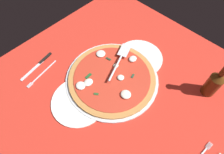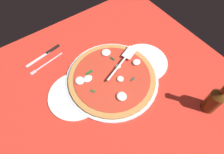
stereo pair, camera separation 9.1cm
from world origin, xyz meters
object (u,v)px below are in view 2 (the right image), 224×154
at_px(pizza_server, 123,61).
at_px(place_setting_far, 47,59).
at_px(dinner_plate_left, 75,96).
at_px(dinner_plate_right, 144,62).
at_px(pizza, 112,77).
at_px(beer_bottle, 215,99).

bearing_deg(pizza_server, place_setting_far, 116.30).
relative_size(dinner_plate_left, place_setting_far, 1.20).
bearing_deg(dinner_plate_left, place_setting_far, 93.05).
xyz_separation_m(dinner_plate_right, pizza_server, (-0.11, 0.04, 0.04)).
distance_m(dinner_plate_left, pizza, 0.19).
relative_size(pizza, pizza_server, 1.76).
bearing_deg(dinner_plate_left, pizza, -7.12).
xyz_separation_m(pizza, place_setting_far, (-0.20, 0.30, -0.02)).
bearing_deg(dinner_plate_left, beer_bottle, -41.07).
relative_size(pizza_server, place_setting_far, 1.15).
xyz_separation_m(dinner_plate_left, pizza_server, (0.28, 0.01, 0.04)).
bearing_deg(place_setting_far, dinner_plate_left, 83.52).
bearing_deg(dinner_plate_right, dinner_plate_left, 174.74).
relative_size(pizza, beer_bottle, 1.94).
xyz_separation_m(dinner_plate_right, place_setting_far, (-0.40, 0.31, -0.00)).
distance_m(dinner_plate_left, pizza_server, 0.28).
bearing_deg(dinner_plate_right, place_setting_far, 141.94).
relative_size(dinner_plate_left, pizza, 0.59).
distance_m(dinner_plate_right, beer_bottle, 0.37).
distance_m(place_setting_far, beer_bottle, 0.81).
distance_m(pizza_server, place_setting_far, 0.40).
distance_m(pizza, place_setting_far, 0.36).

